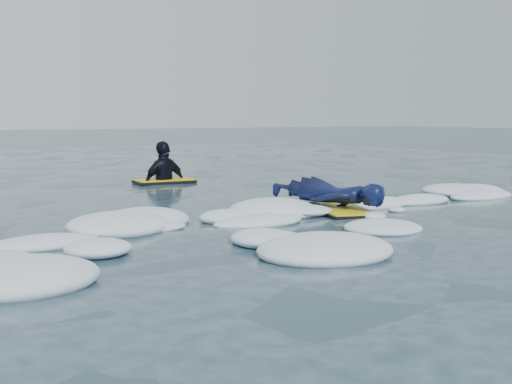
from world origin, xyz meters
The scene contains 4 objects.
ground centered at (0.00, 0.00, 0.00)m, with size 120.00×120.00×0.00m, color #1B3641.
foam_band centered at (0.00, 1.03, 0.00)m, with size 12.00×3.10×0.30m, color white, non-canonical shape.
prone_woman_unit centered at (2.02, 1.60, 0.22)m, with size 0.95×1.76×0.44m.
waiting_rider_unit centered at (1.74, 6.14, -0.02)m, with size 1.14×0.68×1.65m.
Camera 1 is at (-3.29, -4.83, 1.24)m, focal length 45.00 mm.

